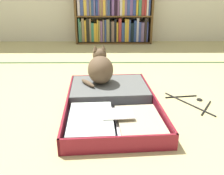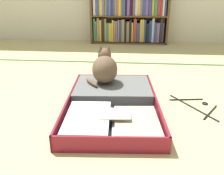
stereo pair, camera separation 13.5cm
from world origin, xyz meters
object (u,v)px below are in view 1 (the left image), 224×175
black_cat (100,69)px  clothes_hanger (192,102)px  open_suitcase (110,101)px  bookshelf (113,17)px

black_cat → clothes_hanger: bearing=-15.1°
open_suitcase → black_cat: 0.29m
black_cat → clothes_hanger: size_ratio=0.73×
black_cat → clothes_hanger: black_cat is taller
black_cat → open_suitcase: bearing=-72.1°
clothes_hanger → open_suitcase: bearing=-174.8°
bookshelf → open_suitcase: bearing=-91.3°
bookshelf → open_suitcase: (-0.05, -2.20, -0.34)m
bookshelf → open_suitcase: bookshelf is taller
open_suitcase → bookshelf: bearing=88.7°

